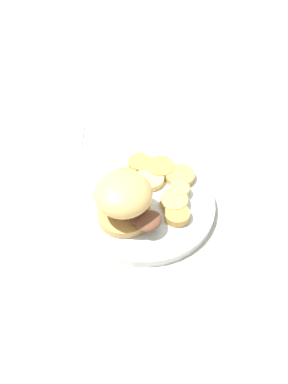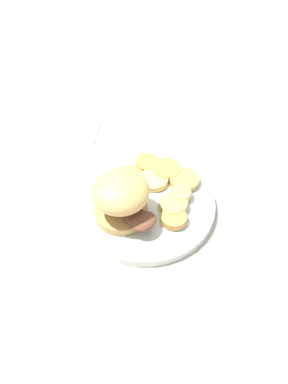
% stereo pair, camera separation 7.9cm
% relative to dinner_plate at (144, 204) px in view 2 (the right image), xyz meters
% --- Properties ---
extents(ground_plane, '(4.00, 4.00, 0.00)m').
position_rel_dinner_plate_xyz_m(ground_plane, '(0.00, 0.00, -0.01)').
color(ground_plane, '#B2A899').
extents(dinner_plate, '(0.26, 0.26, 0.02)m').
position_rel_dinner_plate_xyz_m(dinner_plate, '(0.00, 0.00, 0.00)').
color(dinner_plate, silver).
rests_on(dinner_plate, ground_plane).
extents(sandwich, '(0.12, 0.10, 0.09)m').
position_rel_dinner_plate_xyz_m(sandwich, '(0.02, -0.05, 0.05)').
color(sandwich, tan).
rests_on(sandwich, dinner_plate).
extents(potato_round_0, '(0.05, 0.05, 0.01)m').
position_rel_dinner_plate_xyz_m(potato_round_0, '(-0.09, 0.03, 0.01)').
color(potato_round_0, '#BC8942').
rests_on(potato_round_0, dinner_plate).
extents(potato_round_1, '(0.04, 0.04, 0.02)m').
position_rel_dinner_plate_xyz_m(potato_round_1, '(0.01, 0.07, 0.02)').
color(potato_round_1, tan).
rests_on(potato_round_1, dinner_plate).
extents(potato_round_2, '(0.05, 0.05, 0.01)m').
position_rel_dinner_plate_xyz_m(potato_round_2, '(-0.04, 0.03, 0.01)').
color(potato_round_2, '#DBB766').
rests_on(potato_round_2, dinner_plate).
extents(potato_round_3, '(0.05, 0.05, 0.01)m').
position_rel_dinner_plate_xyz_m(potato_round_3, '(-0.06, -0.01, 0.01)').
color(potato_round_3, '#BC8942').
rests_on(potato_round_3, dinner_plate).
extents(potato_round_4, '(0.04, 0.04, 0.01)m').
position_rel_dinner_plate_xyz_m(potato_round_4, '(0.06, 0.04, 0.01)').
color(potato_round_4, '#BC8942').
rests_on(potato_round_4, dinner_plate).
extents(potato_round_5, '(0.05, 0.05, 0.01)m').
position_rel_dinner_plate_xyz_m(potato_round_5, '(-0.06, 0.06, 0.01)').
color(potato_round_5, '#BC8942').
rests_on(potato_round_5, dinner_plate).
extents(potato_round_6, '(0.05, 0.05, 0.01)m').
position_rel_dinner_plate_xyz_m(potato_round_6, '(-0.02, 0.09, 0.01)').
color(potato_round_6, tan).
rests_on(potato_round_6, dinner_plate).
extents(potato_round_7, '(0.05, 0.05, 0.02)m').
position_rel_dinner_plate_xyz_m(potato_round_7, '(0.03, 0.04, 0.02)').
color(potato_round_7, tan).
rests_on(potato_round_7, dinner_plate).
extents(fork, '(0.13, 0.14, 0.00)m').
position_rel_dinner_plate_xyz_m(fork, '(0.12, 0.19, -0.01)').
color(fork, silver).
rests_on(fork, ground_plane).
extents(napkin, '(0.12, 0.14, 0.01)m').
position_rel_dinner_plate_xyz_m(napkin, '(-0.25, -0.09, -0.01)').
color(napkin, white).
rests_on(napkin, ground_plane).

